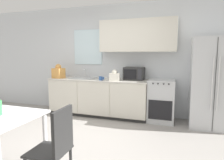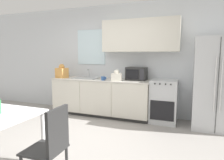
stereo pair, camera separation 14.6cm
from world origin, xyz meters
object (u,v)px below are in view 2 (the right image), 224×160
Objects in this scene: refrigerator at (216,84)px; oven_range at (164,101)px; microwave at (136,74)px; coffee_mug at (103,78)px; dining_chair_side at (52,143)px.

oven_range is at bearing 177.01° from refrigerator.
refrigerator reaches higher than oven_range.
oven_range is 0.51× the size of refrigerator.
refrigerator is 3.98× the size of microwave.
microwave is at bearing 26.03° from coffee_mug.
microwave is 0.49× the size of dining_chair_side.
microwave is 2.88m from dining_chair_side.
refrigerator is at bearing -2.99° from oven_range.
coffee_mug is at bearing 8.87° from dining_chair_side.
coffee_mug is (-1.34, -0.24, 0.47)m from oven_range.
dining_chair_side is (0.47, -2.49, -0.40)m from coffee_mug.
microwave is at bearing 174.90° from refrigerator.
oven_range is 1.45m from coffee_mug.
microwave reaches higher than oven_range.
coffee_mug reaches higher than oven_range.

